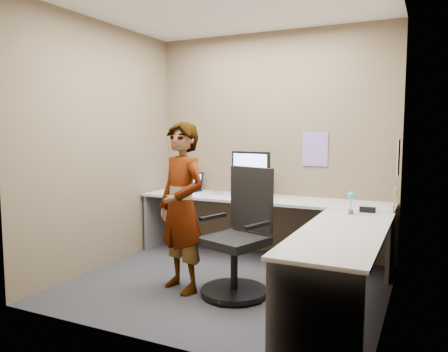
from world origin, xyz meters
The scene contains 21 objects.
ground centered at (0.00, 0.00, 0.00)m, with size 3.00×3.00×0.00m, color #27272C.
wall_back centered at (0.00, 1.30, 1.35)m, with size 3.00×3.00×0.00m, color brown.
wall_right centered at (1.50, 0.00, 1.35)m, with size 2.70×2.70×0.00m, color brown.
wall_left centered at (-1.50, 0.00, 1.35)m, with size 2.70×2.70×0.00m, color brown.
ceiling centered at (0.00, 0.00, 2.70)m, with size 3.00×3.00×0.00m, color white.
desk centered at (0.44, 0.39, 0.59)m, with size 2.98×2.58×0.73m.
paper_ream centered at (-0.14, 0.98, 0.76)m, with size 0.31×0.23×0.06m, color red.
monitor centered at (-0.14, 0.99, 1.07)m, with size 0.50×0.17×0.48m.
laptop centered at (-1.07, 1.14, 0.79)m, with size 0.39×0.34×0.24m.
trackball_mouse centered at (-0.59, 0.98, 0.76)m, with size 0.12×0.08×0.07m.
origami centered at (-0.25, 0.75, 0.76)m, with size 0.10×0.10×0.06m, color white.
stapler centered at (1.25, 0.55, 0.76)m, with size 0.15×0.04×0.06m, color black.
flower centered at (1.12, 0.39, 0.87)m, with size 0.07×0.07×0.22m.
calendar_purple centered at (0.55, 1.29, 1.30)m, with size 0.30×0.01×0.40m, color #846BB7.
calendar_white centered at (1.49, 0.90, 1.25)m, with size 0.01×0.28×0.38m, color white.
sticky_note_a centered at (1.49, 0.55, 0.95)m, with size 0.01×0.07×0.07m, color #F2E059.
sticky_note_b centered at (1.49, 0.60, 0.82)m, with size 0.01×0.07×0.07m, color pink.
sticky_note_c centered at (1.49, 0.48, 0.80)m, with size 0.01×0.07×0.07m, color pink.
sticky_note_d centered at (1.49, 0.70, 0.92)m, with size 0.01×0.07×0.07m, color #F2E059.
office_chair centered at (0.22, -0.17, 0.47)m, with size 0.66×0.65×1.15m.
person centered at (-0.31, -0.30, 0.80)m, with size 0.58×0.38×1.60m, color #999399.
Camera 1 is at (1.78, -3.79, 1.52)m, focal length 35.00 mm.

